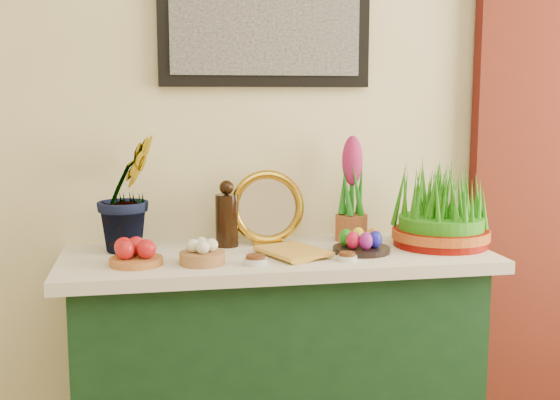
% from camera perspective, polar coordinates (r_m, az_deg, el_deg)
% --- Properties ---
extents(sideboard, '(1.30, 0.45, 0.85)m').
position_cam_1_polar(sideboard, '(2.46, -0.22, -14.87)').
color(sideboard, '#153A1C').
rests_on(sideboard, ground).
extents(tablecloth, '(1.40, 0.55, 0.04)m').
position_cam_1_polar(tablecloth, '(2.32, -0.23, -4.71)').
color(tablecloth, silver).
rests_on(tablecloth, sideboard).
extents(hyacinth_green, '(0.33, 0.33, 0.51)m').
position_cam_1_polar(hyacinth_green, '(2.35, -12.30, 2.06)').
color(hyacinth_green, '#1C7C1C').
rests_on(hyacinth_green, tablecloth).
extents(apple_bowl, '(0.20, 0.20, 0.08)m').
position_cam_1_polar(apple_bowl, '(2.18, -11.63, -4.31)').
color(apple_bowl, '#B0642F').
rests_on(apple_bowl, tablecloth).
extents(garlic_basket, '(0.14, 0.14, 0.08)m').
position_cam_1_polar(garlic_basket, '(2.16, -6.33, -4.35)').
color(garlic_basket, '#AF7546').
rests_on(garlic_basket, tablecloth).
extents(vinegar_cruet, '(0.08, 0.08, 0.23)m').
position_cam_1_polar(vinegar_cruet, '(2.39, -4.34, -1.41)').
color(vinegar_cruet, black).
rests_on(vinegar_cruet, tablecloth).
extents(mirror, '(0.26, 0.08, 0.26)m').
position_cam_1_polar(mirror, '(2.42, -1.05, -0.69)').
color(mirror, gold).
rests_on(mirror, tablecloth).
extents(book, '(0.23, 0.26, 0.03)m').
position_cam_1_polar(book, '(2.21, -0.74, -4.43)').
color(book, gold).
rests_on(book, tablecloth).
extents(spice_dish_left, '(0.07, 0.07, 0.03)m').
position_cam_1_polar(spice_dish_left, '(2.14, -1.99, -4.91)').
color(spice_dish_left, silver).
rests_on(spice_dish_left, tablecloth).
extents(spice_dish_right, '(0.06, 0.06, 0.03)m').
position_cam_1_polar(spice_dish_right, '(2.20, 5.48, -4.62)').
color(spice_dish_right, silver).
rests_on(spice_dish_right, tablecloth).
extents(egg_plate, '(0.20, 0.20, 0.08)m').
position_cam_1_polar(egg_plate, '(2.31, 6.65, -3.56)').
color(egg_plate, black).
rests_on(egg_plate, tablecloth).
extents(hyacinth_pink, '(0.11, 0.11, 0.37)m').
position_cam_1_polar(hyacinth_pink, '(2.48, 5.86, 0.50)').
color(hyacinth_pink, brown).
rests_on(hyacinth_pink, tablecloth).
extents(wheatgrass_sabzeh, '(0.33, 0.33, 0.27)m').
position_cam_1_polar(wheatgrass_sabzeh, '(2.45, 12.98, -0.90)').
color(wheatgrass_sabzeh, '#7D0903').
rests_on(wheatgrass_sabzeh, tablecloth).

